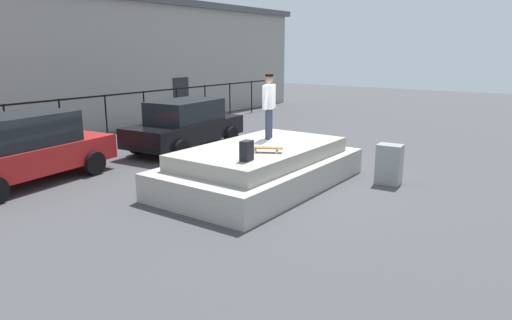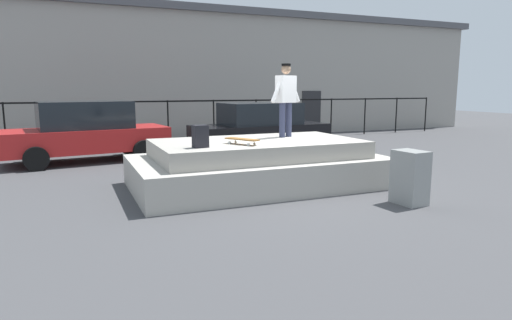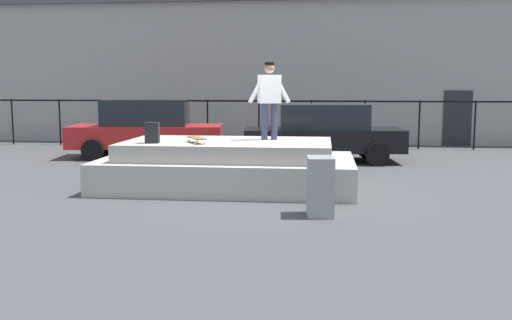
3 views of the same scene
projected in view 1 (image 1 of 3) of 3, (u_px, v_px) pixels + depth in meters
name	position (u px, v px, depth m)	size (l,w,h in m)	color
ground_plane	(284.00, 181.00, 11.92)	(60.00, 60.00, 0.00)	#424244
concrete_ledge	(261.00, 167.00, 11.40)	(5.37, 3.00, 1.01)	#ADA89E
skateboarder	(269.00, 102.00, 11.93)	(0.92, 0.42, 1.67)	#2D334C
skateboard	(266.00, 148.00, 10.50)	(0.55, 0.77, 0.12)	brown
backpack	(247.00, 151.00, 9.69)	(0.28, 0.20, 0.43)	black
car_red_sedan_near	(23.00, 149.00, 11.48)	(4.75, 2.44, 1.76)	#B21E1E
car_black_sedan_mid	(186.00, 124.00, 15.49)	(4.64, 2.32, 1.66)	black
utility_box	(389.00, 164.00, 11.55)	(0.44, 0.60, 1.00)	gray
fence_row	(84.00, 111.00, 16.44)	(24.06, 0.06, 1.67)	black
warehouse_building	(6.00, 62.00, 18.96)	(31.38, 8.12, 5.56)	gray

